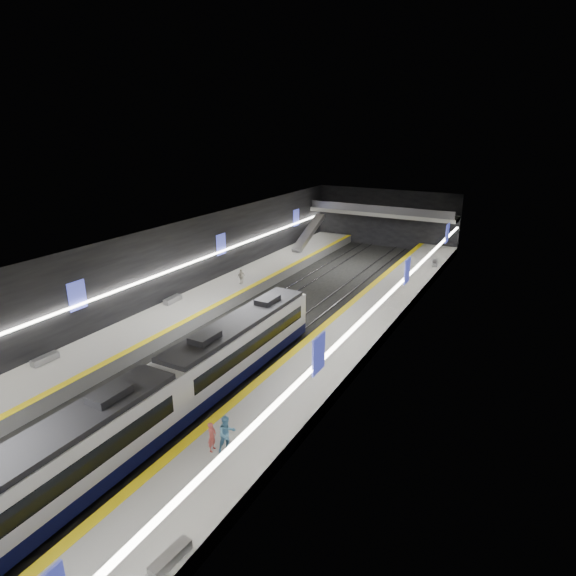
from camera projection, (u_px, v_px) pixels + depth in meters
The scene contains 25 objects.
ground at pixel (249, 338), 39.34m from camera, with size 70.00×70.00×0.00m, color black.
ceiling at pixel (247, 242), 36.72m from camera, with size 20.00×70.00×0.04m, color beige.
wall_left at pixel (153, 274), 42.57m from camera, with size 0.04×70.00×8.00m, color black.
wall_right at pixel (368, 315), 33.50m from camera, with size 0.04×70.00×8.00m, color black.
wall_back at pixel (386, 218), 67.05m from camera, with size 20.00×0.04×8.00m, color black.
platform_left at pixel (178, 315), 42.58m from camera, with size 5.00×70.00×1.00m, color slate.
tile_surface_left at pixel (178, 310), 42.41m from camera, with size 5.00×70.00×0.02m, color #9A9A95.
tactile_strip_left at pixel (197, 314), 41.41m from camera, with size 0.60×70.00×0.02m, color yellow.
platform_right at pixel (334, 352), 35.77m from camera, with size 5.00×70.00×1.00m, color slate.
tile_surface_right at pixel (334, 346), 35.61m from camera, with size 5.00×70.00×0.02m, color #9A9A95.
tactile_strip_right at pixel (308, 340), 36.60m from camera, with size 0.60×70.00×0.02m, color yellow.
rails at pixel (249, 337), 39.32m from camera, with size 6.52×70.00×0.12m.
train at pixel (166, 393), 27.18m from camera, with size 2.69×30.04×3.60m.
ad_posters at pixel (255, 282), 38.70m from camera, with size 19.94×53.50×2.20m.
cove_light_left at pixel (155, 276), 42.54m from camera, with size 0.25×68.60×0.12m, color white.
cove_light_right at pixel (366, 317), 33.65m from camera, with size 0.25×68.60×0.12m, color white.
mezzanine_bridge at pixel (381, 213), 64.99m from camera, with size 20.00×3.00×1.50m.
escalator at pixel (309, 233), 63.35m from camera, with size 1.20×8.00×0.60m, color #99999E.
bench_left_near at pixel (45, 359), 33.15m from camera, with size 0.53×1.92×0.47m, color #99999E.
bench_left_far at pixel (173, 300), 44.19m from camera, with size 0.57×2.06×0.50m, color #99999E.
bench_right_near at pixel (170, 558), 18.05m from camera, with size 0.50×1.81×0.44m, color #99999E.
bench_right_far at pixel (435, 263), 55.68m from camera, with size 0.54×1.96×0.48m, color #99999E.
passenger_right_a at pixel (212, 437), 24.05m from camera, with size 0.58×0.38×1.59m, color #CD544C.
passenger_right_b at pixel (227, 434), 23.97m from camera, with size 0.96×0.75×1.97m, color #5590B8.
passenger_left_a at pixel (241, 277), 49.00m from camera, with size 0.93×0.39×1.58m, color beige.
Camera 1 is at (19.98, -29.93, 16.72)m, focal length 30.00 mm.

